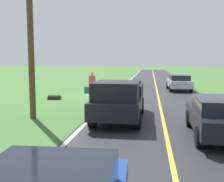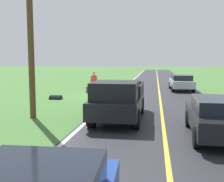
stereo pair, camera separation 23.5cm
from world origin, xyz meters
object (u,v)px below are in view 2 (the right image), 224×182
object	(u,v)px
hitchhiker_walking	(94,81)
utility_pole_roadside	(30,26)
suitcase_carried	(89,90)
sedan_near_oncoming	(181,82)
sedan_mid_oncoming	(218,116)
pickup_truck_passing	(118,99)

from	to	relation	value
hitchhiker_walking	utility_pole_roadside	size ratio (longest dim) A/B	0.20
suitcase_carried	sedan_near_oncoming	distance (m)	8.38
suitcase_carried	utility_pole_roadside	world-z (taller)	utility_pole_roadside
sedan_near_oncoming	sedan_mid_oncoming	xyz separation A→B (m)	(0.14, 15.26, 0.00)
hitchhiker_walking	utility_pole_roadside	distance (m)	10.64
sedan_near_oncoming	sedan_mid_oncoming	size ratio (longest dim) A/B	1.00
suitcase_carried	pickup_truck_passing	bearing A→B (deg)	24.34
hitchhiker_walking	suitcase_carried	bearing A→B (deg)	7.38
sedan_mid_oncoming	utility_pole_roadside	bearing A→B (deg)	-14.81
suitcase_carried	pickup_truck_passing	xyz separation A→B (m)	(-3.80, 9.96, 0.71)
pickup_truck_passing	utility_pole_roadside	distance (m)	5.23
hitchhiker_walking	sedan_near_oncoming	bearing A→B (deg)	-157.18
hitchhiker_walking	sedan_mid_oncoming	world-z (taller)	hitchhiker_walking
sedan_near_oncoming	suitcase_carried	bearing A→B (deg)	22.04
utility_pole_roadside	hitchhiker_walking	bearing A→B (deg)	-93.86
pickup_truck_passing	sedan_near_oncoming	size ratio (longest dim) A/B	1.22
suitcase_carried	sedan_mid_oncoming	xyz separation A→B (m)	(-7.61, 12.13, 0.50)
pickup_truck_passing	sedan_mid_oncoming	bearing A→B (deg)	150.43
hitchhiker_walking	sedan_mid_oncoming	size ratio (longest dim) A/B	0.39
suitcase_carried	utility_pole_roadside	size ratio (longest dim) A/B	0.06
pickup_truck_passing	utility_pole_roadside	bearing A→B (deg)	1.18
hitchhiker_walking	pickup_truck_passing	bearing A→B (deg)	108.61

